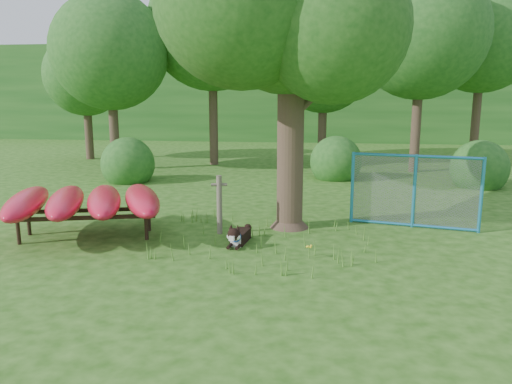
# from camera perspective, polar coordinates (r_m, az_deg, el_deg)

# --- Properties ---
(ground) EXTENTS (80.00, 80.00, 0.00)m
(ground) POSITION_cam_1_polar(r_m,az_deg,el_deg) (9.13, -2.24, -7.59)
(ground) COLOR #204E0F
(ground) RESTS_ON ground
(oak_tree) EXTENTS (5.21, 5.18, 7.24)m
(oak_tree) POSITION_cam_1_polar(r_m,az_deg,el_deg) (11.01, 3.90, 21.06)
(oak_tree) COLOR #3E2D22
(oak_tree) RESTS_ON ground
(wooden_post) EXTENTS (0.35, 0.14, 1.26)m
(wooden_post) POSITION_cam_1_polar(r_m,az_deg,el_deg) (10.56, -4.20, -1.28)
(wooden_post) COLOR brown
(wooden_post) RESTS_ON ground
(kayak_rack) EXTENTS (3.91, 3.50, 0.99)m
(kayak_rack) POSITION_cam_1_polar(r_m,az_deg,el_deg) (10.83, -18.95, -1.04)
(kayak_rack) COLOR black
(kayak_rack) RESTS_ON ground
(husky_dog) EXTENTS (0.36, 1.08, 0.48)m
(husky_dog) POSITION_cam_1_polar(r_m,az_deg,el_deg) (9.89, -2.02, -5.07)
(husky_dog) COLOR black
(husky_dog) RESTS_ON ground
(fence_section) EXTENTS (2.75, 0.67, 2.73)m
(fence_section) POSITION_cam_1_polar(r_m,az_deg,el_deg) (11.56, 17.63, 0.09)
(fence_section) COLOR #2887BE
(fence_section) RESTS_ON ground
(wildflower_clump) EXTENTS (0.12, 0.10, 0.25)m
(wildflower_clump) POSITION_cam_1_polar(r_m,az_deg,el_deg) (9.11, 6.09, -6.34)
(wildflower_clump) COLOR #50862C
(wildflower_clump) RESTS_ON ground
(bg_tree_a) EXTENTS (4.40, 4.40, 6.70)m
(bg_tree_a) POSITION_cam_1_polar(r_m,az_deg,el_deg) (20.22, -16.37, 15.13)
(bg_tree_a) COLOR #3E2D22
(bg_tree_a) RESTS_ON ground
(bg_tree_b) EXTENTS (5.20, 5.20, 8.22)m
(bg_tree_b) POSITION_cam_1_polar(r_m,az_deg,el_deg) (21.17, -5.06, 18.39)
(bg_tree_b) COLOR #3E2D22
(bg_tree_b) RESTS_ON ground
(bg_tree_c) EXTENTS (4.00, 4.00, 6.12)m
(bg_tree_c) POSITION_cam_1_polar(r_m,az_deg,el_deg) (21.55, 7.76, 14.19)
(bg_tree_c) COLOR #3E2D22
(bg_tree_c) RESTS_ON ground
(bg_tree_d) EXTENTS (4.80, 4.80, 7.50)m
(bg_tree_d) POSITION_cam_1_polar(r_m,az_deg,el_deg) (19.95, 18.40, 16.81)
(bg_tree_d) COLOR #3E2D22
(bg_tree_d) RESTS_ON ground
(bg_tree_e) EXTENTS (4.60, 4.60, 7.55)m
(bg_tree_e) POSITION_cam_1_polar(r_m,az_deg,el_deg) (23.56, 24.48, 15.80)
(bg_tree_e) COLOR #3E2D22
(bg_tree_e) RESTS_ON ground
(bg_tree_f) EXTENTS (3.60, 3.60, 5.55)m
(bg_tree_f) POSITION_cam_1_polar(r_m,az_deg,el_deg) (23.95, -18.95, 12.49)
(bg_tree_f) COLOR #3E2D22
(bg_tree_f) RESTS_ON ground
(shrub_left) EXTENTS (1.80, 1.80, 1.80)m
(shrub_left) POSITION_cam_1_polar(r_m,az_deg,el_deg) (17.53, -14.33, 1.18)
(shrub_left) COLOR #1F561C
(shrub_left) RESTS_ON ground
(shrub_right) EXTENTS (1.80, 1.80, 1.80)m
(shrub_right) POSITION_cam_1_polar(r_m,az_deg,el_deg) (17.52, 24.01, 0.55)
(shrub_right) COLOR #1F561C
(shrub_right) RESTS_ON ground
(shrub_mid) EXTENTS (1.80, 1.80, 1.80)m
(shrub_mid) POSITION_cam_1_polar(r_m,az_deg,el_deg) (17.77, 9.06, 1.53)
(shrub_mid) COLOR #1F561C
(shrub_mid) RESTS_ON ground
(wooded_hillside) EXTENTS (80.00, 12.00, 6.00)m
(wooded_hillside) POSITION_cam_1_polar(r_m,az_deg,el_deg) (36.55, 5.25, 11.23)
(wooded_hillside) COLOR #1F561C
(wooded_hillside) RESTS_ON ground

